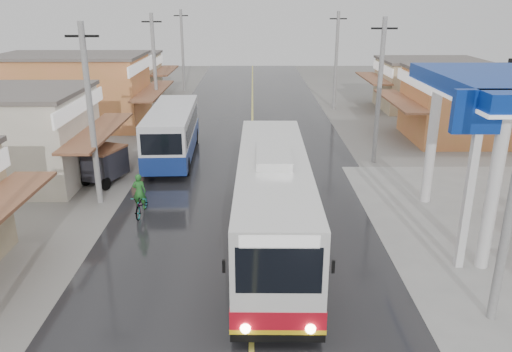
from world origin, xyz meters
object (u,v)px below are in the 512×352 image
object	(u,v)px
second_bus	(172,132)
coach_bus	(273,202)
cyclist	(141,201)
tricycle_near	(105,163)

from	to	relation	value
second_bus	coach_bus	bearing A→B (deg)	-66.27
second_bus	cyclist	size ratio (longest dim) A/B	4.63
second_bus	tricycle_near	distance (m)	5.01
second_bus	tricycle_near	bearing A→B (deg)	-126.31
second_bus	cyclist	world-z (taller)	second_bus
second_bus	tricycle_near	world-z (taller)	second_bus
coach_bus	second_bus	distance (m)	12.47
coach_bus	cyclist	world-z (taller)	coach_bus
second_bus	tricycle_near	xyz separation A→B (m)	(-2.81, -4.11, -0.55)
cyclist	coach_bus	bearing A→B (deg)	-26.50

